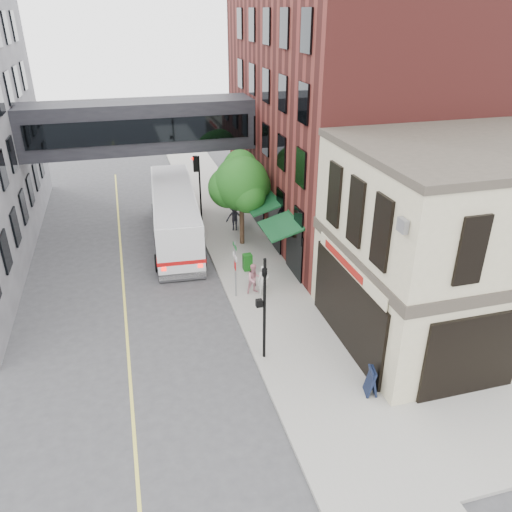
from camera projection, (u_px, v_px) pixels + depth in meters
ground at (269, 393)px, 18.78m from camera, size 120.00×120.00×0.00m
sidewalk_main at (235, 238)px, 31.31m from camera, size 4.00×60.00×0.15m
corner_building at (462, 244)px, 20.76m from camera, size 10.19×8.12×8.45m
brick_building at (354, 116)px, 30.98m from camera, size 13.76×18.00×14.00m
skyway_bridge at (140, 126)px, 30.71m from camera, size 14.00×3.18×3.00m
traffic_signal_near at (264, 297)px, 19.26m from camera, size 0.44×0.22×4.60m
traffic_signal_far at (197, 176)px, 32.03m from camera, size 0.53×0.28×4.50m
street_sign_pole at (235, 264)px, 24.05m from camera, size 0.08×0.75×3.00m
street_tree at (240, 183)px, 28.97m from camera, size 3.80×3.20×5.60m
lane_marking at (123, 284)px, 26.22m from camera, size 0.12×40.00×0.01m
bus at (175, 213)px, 30.63m from camera, size 3.38×11.63×3.09m
pedestrian_a at (263, 281)px, 24.62m from camera, size 0.67×0.55×1.57m
pedestrian_b at (254, 279)px, 24.79m from camera, size 0.82×0.67×1.59m
pedestrian_c at (235, 218)px, 31.88m from camera, size 1.24×0.93×1.72m
newspaper_box at (247, 262)px, 27.13m from camera, size 0.49×0.44×0.94m
sandwich_board at (371, 381)px, 18.34m from camera, size 0.52×0.69×1.10m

